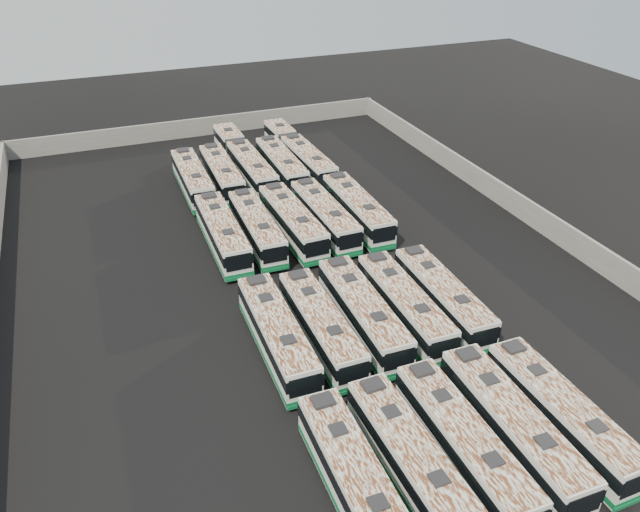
# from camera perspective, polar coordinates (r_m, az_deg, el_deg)

# --- Properties ---
(ground) EXTENTS (140.00, 140.00, 0.00)m
(ground) POSITION_cam_1_polar(r_m,az_deg,el_deg) (47.89, -1.16, -2.77)
(ground) COLOR black
(ground) RESTS_ON ground
(perimeter_wall) EXTENTS (45.20, 73.20, 2.20)m
(perimeter_wall) POSITION_cam_1_polar(r_m,az_deg,el_deg) (47.29, -1.18, -1.65)
(perimeter_wall) COLOR #65635E
(perimeter_wall) RESTS_ON ground
(bus_front_far_left) EXTENTS (2.39, 10.74, 3.02)m
(bus_front_far_left) POSITION_cam_1_polar(r_m,az_deg,el_deg) (32.18, 3.31, -19.96)
(bus_front_far_left) COLOR silver
(bus_front_far_left) RESTS_ON ground
(bus_front_left) EXTENTS (2.45, 10.70, 3.00)m
(bus_front_left) POSITION_cam_1_polar(r_m,az_deg,el_deg) (33.30, 8.37, -18.07)
(bus_front_left) COLOR silver
(bus_front_left) RESTS_ON ground
(bus_front_center) EXTENTS (2.31, 10.79, 3.04)m
(bus_front_center) POSITION_cam_1_polar(r_m,az_deg,el_deg) (34.52, 12.95, -16.39)
(bus_front_center) COLOR silver
(bus_front_center) RESTS_ON ground
(bus_front_right) EXTENTS (2.53, 11.08, 3.11)m
(bus_front_right) POSITION_cam_1_polar(r_m,az_deg,el_deg) (35.96, 17.12, -14.69)
(bus_front_right) COLOR silver
(bus_front_right) RESTS_ON ground
(bus_front_far_right) EXTENTS (2.39, 10.69, 3.00)m
(bus_front_far_right) POSITION_cam_1_polar(r_m,az_deg,el_deg) (37.59, 21.15, -13.33)
(bus_front_far_right) COLOR silver
(bus_front_far_right) RESTS_ON ground
(bus_midfront_far_left) EXTENTS (2.49, 11.03, 3.10)m
(bus_midfront_far_left) POSITION_cam_1_polar(r_m,az_deg,el_deg) (40.51, -3.95, -7.16)
(bus_midfront_far_left) COLOR silver
(bus_midfront_far_left) RESTS_ON ground
(bus_midfront_left) EXTENTS (2.31, 10.68, 3.00)m
(bus_midfront_left) POSITION_cam_1_polar(r_m,az_deg,el_deg) (41.21, 0.08, -6.41)
(bus_midfront_left) COLOR silver
(bus_midfront_left) RESTS_ON ground
(bus_midfront_center) EXTENTS (2.61, 11.14, 3.12)m
(bus_midfront_center) POSITION_cam_1_polar(r_m,az_deg,el_deg) (42.40, 3.93, -5.19)
(bus_midfront_center) COLOR silver
(bus_midfront_center) RESTS_ON ground
(bus_midfront_right) EXTENTS (2.46, 10.83, 3.04)m
(bus_midfront_right) POSITION_cam_1_polar(r_m,az_deg,el_deg) (43.48, 7.70, -4.48)
(bus_midfront_right) COLOR silver
(bus_midfront_right) RESTS_ON ground
(bus_midfront_far_right) EXTENTS (2.49, 10.72, 3.00)m
(bus_midfront_far_right) POSITION_cam_1_polar(r_m,az_deg,el_deg) (44.79, 11.13, -3.68)
(bus_midfront_far_right) COLOR silver
(bus_midfront_far_right) RESTS_ON ground
(bus_midback_far_left) EXTENTS (2.48, 11.11, 3.12)m
(bus_midback_far_left) POSITION_cam_1_polar(r_m,az_deg,el_deg) (52.46, -8.92, 2.08)
(bus_midback_far_left) COLOR silver
(bus_midback_far_left) RESTS_ON ground
(bus_midback_left) EXTENTS (2.48, 10.77, 3.02)m
(bus_midback_left) POSITION_cam_1_polar(r_m,az_deg,el_deg) (53.07, -5.81, 2.60)
(bus_midback_left) COLOR silver
(bus_midback_left) RESTS_ON ground
(bus_midback_center) EXTENTS (2.63, 11.17, 3.13)m
(bus_midback_center) POSITION_cam_1_polar(r_m,az_deg,el_deg) (53.69, -2.53, 3.16)
(bus_midback_center) COLOR silver
(bus_midback_center) RESTS_ON ground
(bus_midback_right) EXTENTS (2.45, 10.97, 3.08)m
(bus_midback_right) POSITION_cam_1_polar(r_m,az_deg,el_deg) (54.68, 0.43, 3.70)
(bus_midback_right) COLOR silver
(bus_midback_right) RESTS_ON ground
(bus_midback_far_right) EXTENTS (2.54, 11.17, 3.14)m
(bus_midback_far_right) POSITION_cam_1_polar(r_m,az_deg,el_deg) (55.84, 3.42, 4.28)
(bus_midback_far_right) COLOR silver
(bus_midback_far_right) RESTS_ON ground
(bus_back_far_left) EXTENTS (2.42, 10.91, 3.07)m
(bus_back_far_left) POSITION_cam_1_polar(r_m,az_deg,el_deg) (63.16, -11.56, 6.91)
(bus_back_far_left) COLOR silver
(bus_back_far_left) RESTS_ON ground
(bus_back_left) EXTENTS (2.54, 10.95, 3.07)m
(bus_back_left) POSITION_cam_1_polar(r_m,az_deg,el_deg) (63.84, -8.97, 7.43)
(bus_back_left) COLOR silver
(bus_back_left) RESTS_ON ground
(bus_back_center) EXTENTS (2.47, 17.06, 3.09)m
(bus_back_center) POSITION_cam_1_polar(r_m,az_deg,el_deg) (67.09, -6.97, 8.76)
(bus_back_center) COLOR silver
(bus_back_center) RESTS_ON ground
(bus_back_right) EXTENTS (2.53, 11.13, 3.12)m
(bus_back_right) POSITION_cam_1_polar(r_m,az_deg,el_deg) (65.13, -3.54, 8.26)
(bus_back_right) COLOR silver
(bus_back_right) RESTS_ON ground
(bus_back_far_right) EXTENTS (2.65, 16.60, 3.00)m
(bus_back_far_right) POSITION_cam_1_polar(r_m,az_deg,el_deg) (68.54, -1.98, 9.41)
(bus_back_far_right) COLOR silver
(bus_back_far_right) RESTS_ON ground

